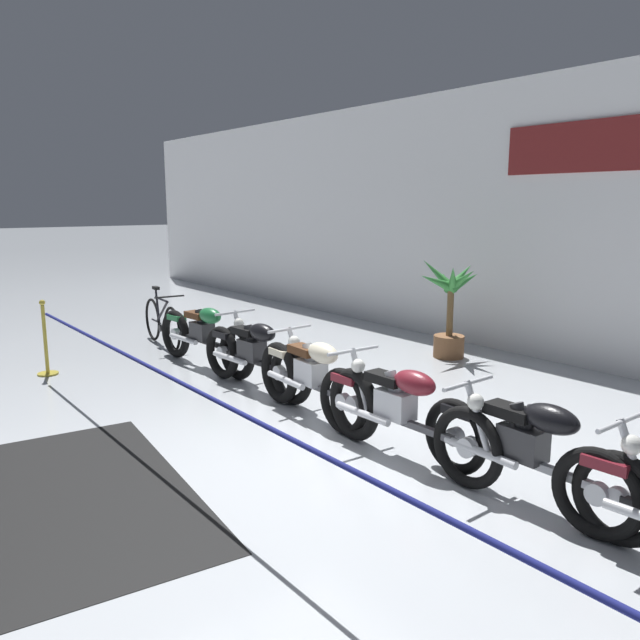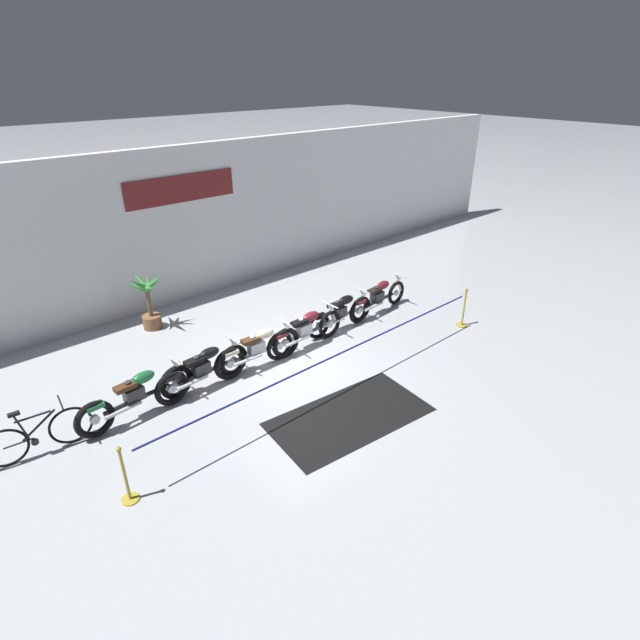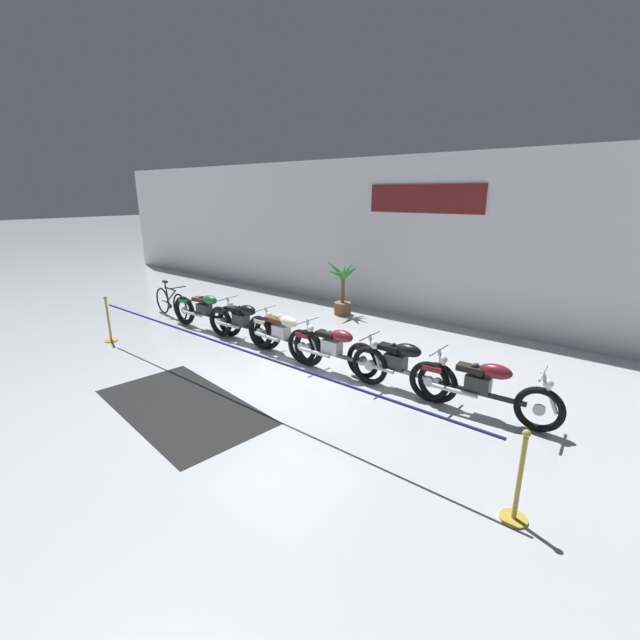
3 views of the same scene
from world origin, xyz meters
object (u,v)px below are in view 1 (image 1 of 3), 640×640
Objects in this scene: motorcycle_black_4 at (529,449)px; potted_palm_left_of_row at (450,308)px; motorcycle_green_0 at (204,336)px; motorcycle_maroon_3 at (400,410)px; motorcycle_black_1 at (254,355)px; floor_banner at (82,494)px; motorcycle_cream_2 at (314,379)px; bicycle at (162,323)px; stanchion_far_left at (127,370)px.

potted_palm_left_of_row is (-3.57, 3.23, 0.32)m from motorcycle_black_4.
motorcycle_green_0 reaches higher than motorcycle_black_4.
motorcycle_green_0 is 4.05m from motorcycle_maroon_3.
motorcycle_black_1 is 0.72× the size of floor_banner.
motorcycle_cream_2 is at bearing 102.19° from floor_banner.
motorcycle_maroon_3 is 4.09m from potted_palm_left_of_row.
motorcycle_black_4 is 1.22× the size of bicycle.
motorcycle_cream_2 is (1.32, -0.07, 0.00)m from motorcycle_black_1.
stanchion_far_left is at bearing -28.17° from bicycle.
motorcycle_black_1 is at bearing 108.96° from stanchion_far_left.
floor_banner is (4.70, -2.79, -0.39)m from bicycle.
bicycle reaches higher than motorcycle_maroon_3.
motorcycle_black_1 reaches higher than floor_banner.
potted_palm_left_of_row is 5.18m from stanchion_far_left.
motorcycle_green_0 is 2.72m from motorcycle_cream_2.
stanchion_far_left is at bearing -149.31° from motorcycle_black_4.
potted_palm_left_of_row reaches higher than motorcycle_black_4.
stanchion_far_left is (-0.67, -1.82, 0.25)m from motorcycle_cream_2.
bicycle is 4.28m from stanchion_far_left.
floor_banner is (1.24, -5.95, -0.78)m from potted_palm_left_of_row.
motorcycle_maroon_3 is at bearing 41.94° from stanchion_far_left.
bicycle is (-4.43, 0.20, -0.07)m from motorcycle_cream_2.
motorcycle_cream_2 is 0.96× the size of motorcycle_maroon_3.
motorcycle_maroon_3 is at bearing -55.63° from potted_palm_left_of_row.
motorcycle_black_4 is 3.82m from stanchion_far_left.
bicycle is 0.20× the size of stanchion_far_left.
potted_palm_left_of_row reaches higher than floor_banner.
bicycle is (-3.11, 0.13, -0.07)m from motorcycle_black_1.
motorcycle_black_4 is 3.62m from floor_banner.
motorcycle_green_0 is at bearing 179.05° from motorcycle_black_1.
bicycle is at bearing 155.58° from floor_banner.
potted_palm_left_of_row is 0.51× the size of floor_banner.
stanchion_far_left reaches higher than floor_banner.
bicycle is at bearing -137.65° from potted_palm_left_of_row.
motorcycle_green_0 is at bearing 136.97° from stanchion_far_left.
stanchion_far_left is (2.04, -1.91, 0.25)m from motorcycle_green_0.
motorcycle_maroon_3 is 0.26× the size of stanchion_far_left.
motorcycle_black_4 is 0.24× the size of stanchion_far_left.
potted_palm_left_of_row is at bearing 83.88° from motorcycle_black_1.
motorcycle_maroon_3 is 1.30× the size of bicycle.
motorcycle_maroon_3 is 2.83m from floor_banner.
potted_palm_left_of_row is 6.13m from floor_banner.
stanchion_far_left reaches higher than motorcycle_green_0.
motorcycle_green_0 is at bearing 178.13° from motorcycle_cream_2.
motorcycle_cream_2 is at bearing 179.43° from motorcycle_maroon_3.
motorcycle_maroon_3 reaches higher than floor_banner.
motorcycle_black_1 is at bearing -2.39° from bicycle.
bicycle is at bearing 177.93° from motorcycle_maroon_3.
bicycle reaches higher than motorcycle_cream_2.
motorcycle_maroon_3 is 0.74× the size of floor_banner.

